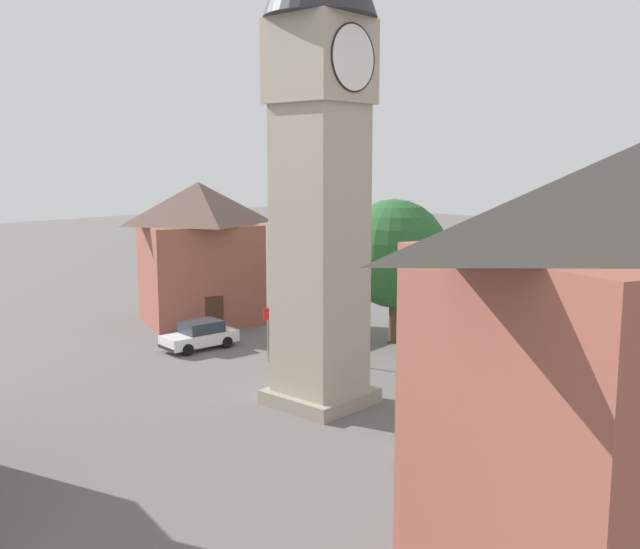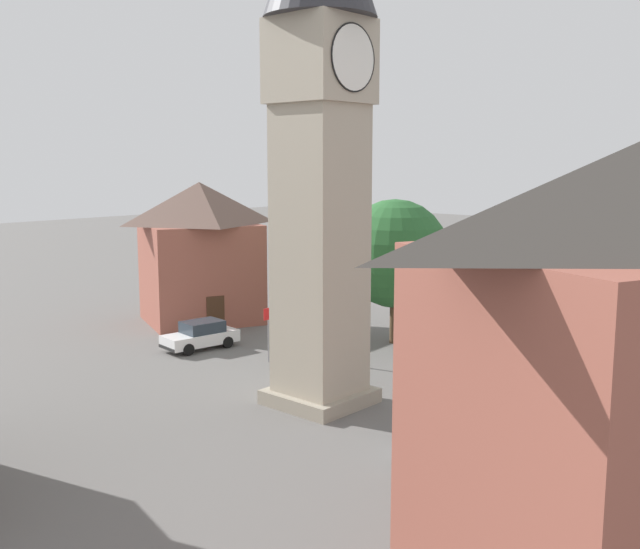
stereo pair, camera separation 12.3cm
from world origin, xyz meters
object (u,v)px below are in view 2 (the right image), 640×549
(car_blue_kerb, at_px, (431,435))
(car_red_corner, at_px, (573,381))
(car_white_side, at_px, (201,335))
(tree, at_px, (395,254))
(clock_tower, at_px, (320,86))
(lamp_post, at_px, (346,299))
(building_hall_far, at_px, (201,251))
(pedestrian, at_px, (470,380))
(building_terrace_right, at_px, (608,247))
(road_sign, at_px, (268,325))
(car_silver_kerb, at_px, (523,341))

(car_blue_kerb, height_order, car_red_corner, same)
(car_white_side, bearing_deg, tree, -40.90)
(clock_tower, xyz_separation_m, car_white_side, (2.42, 10.95, -12.34))
(clock_tower, distance_m, car_blue_kerb, 14.12)
(tree, bearing_deg, car_red_corner, -102.88)
(lamp_post, bearing_deg, building_hall_far, 82.66)
(tree, bearing_deg, lamp_post, -169.66)
(pedestrian, xyz_separation_m, building_terrace_right, (19.53, 1.88, 3.84))
(road_sign, bearing_deg, car_white_side, 97.60)
(car_red_corner, bearing_deg, lamp_post, 104.07)
(clock_tower, bearing_deg, car_red_corner, -44.09)
(pedestrian, xyz_separation_m, building_hall_far, (2.69, 21.15, 3.51))
(pedestrian, height_order, tree, tree)
(car_white_side, bearing_deg, car_blue_kerb, -102.93)
(tree, distance_m, building_terrace_right, 14.90)
(car_white_side, xyz_separation_m, lamp_post, (2.80, -7.98, 2.60))
(car_silver_kerb, xyz_separation_m, car_white_side, (-10.49, 13.70, 0.00))
(car_red_corner, xyz_separation_m, lamp_post, (-2.66, 10.59, 2.60))
(car_silver_kerb, distance_m, building_terrace_right, 11.62)
(car_white_side, bearing_deg, building_terrace_right, -32.79)
(road_sign, bearing_deg, pedestrian, -83.65)
(building_hall_far, height_order, road_sign, building_hall_far)
(clock_tower, height_order, pedestrian, clock_tower)
(car_silver_kerb, relative_size, tree, 0.55)
(pedestrian, height_order, building_hall_far, building_hall_far)
(car_blue_kerb, xyz_separation_m, road_sign, (4.66, 12.94, 1.14))
(road_sign, bearing_deg, clock_tower, -115.81)
(clock_tower, distance_m, building_terrace_right, 25.34)
(car_blue_kerb, bearing_deg, tree, 41.10)
(clock_tower, bearing_deg, car_white_side, 77.55)
(clock_tower, distance_m, car_white_side, 16.68)
(clock_tower, relative_size, lamp_post, 4.46)
(building_hall_far, bearing_deg, car_white_side, -129.50)
(tree, distance_m, lamp_post, 5.65)
(car_blue_kerb, relative_size, road_sign, 1.58)
(car_silver_kerb, bearing_deg, building_hall_far, 107.23)
(lamp_post, bearing_deg, road_sign, 123.29)
(pedestrian, relative_size, tree, 0.21)
(car_white_side, bearing_deg, car_silver_kerb, -52.55)
(car_red_corner, bearing_deg, road_sign, 109.16)
(car_white_side, bearing_deg, pedestrian, -83.28)
(car_blue_kerb, distance_m, car_silver_kerb, 15.05)
(car_blue_kerb, bearing_deg, lamp_post, 54.59)
(clock_tower, xyz_separation_m, car_blue_kerb, (-1.63, -6.66, -12.34))
(car_silver_kerb, xyz_separation_m, car_red_corner, (-5.04, -4.88, 0.00))
(car_red_corner, bearing_deg, car_white_side, 106.37)
(car_white_side, height_order, building_terrace_right, building_terrace_right)
(car_red_corner, height_order, building_hall_far, building_hall_far)
(pedestrian, bearing_deg, car_red_corner, -39.04)
(clock_tower, relative_size, tree, 2.77)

